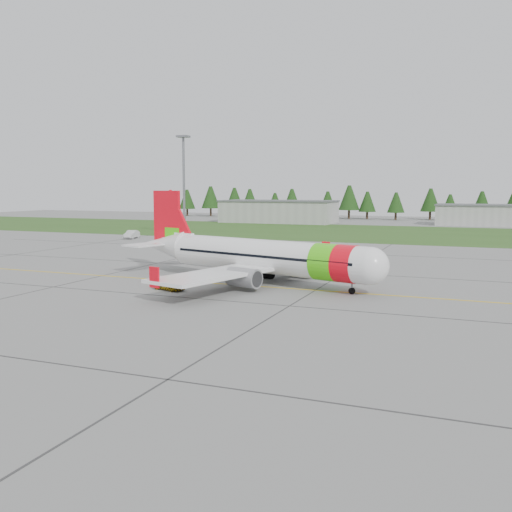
% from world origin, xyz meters
% --- Properties ---
extents(ground, '(320.00, 320.00, 0.00)m').
position_xyz_m(ground, '(0.00, 0.00, 0.00)').
color(ground, gray).
rests_on(ground, ground).
extents(aircraft, '(30.99, 29.22, 9.59)m').
position_xyz_m(aircraft, '(3.38, 10.32, 2.77)').
color(aircraft, white).
rests_on(aircraft, ground).
extents(follow_me_car, '(1.64, 1.79, 3.66)m').
position_xyz_m(follow_me_car, '(-3.39, 2.89, 1.83)').
color(follow_me_car, '#DEAE0C').
rests_on(follow_me_car, ground).
extents(service_van, '(2.00, 1.93, 4.86)m').
position_xyz_m(service_van, '(-39.44, 49.97, 2.43)').
color(service_van, silver).
rests_on(service_van, ground).
extents(grass_strip, '(320.00, 50.00, 0.03)m').
position_xyz_m(grass_strip, '(0.00, 82.00, 0.01)').
color(grass_strip, '#30561E').
rests_on(grass_strip, ground).
extents(taxi_guideline, '(120.00, 0.25, 0.02)m').
position_xyz_m(taxi_guideline, '(0.00, 8.00, 0.01)').
color(taxi_guideline, gold).
rests_on(taxi_guideline, ground).
extents(hangar_west, '(32.00, 14.00, 6.00)m').
position_xyz_m(hangar_west, '(-30.00, 110.00, 3.00)').
color(hangar_west, '#A8A8A3').
rests_on(hangar_west, ground).
extents(hangar_east, '(24.00, 12.00, 5.20)m').
position_xyz_m(hangar_east, '(25.00, 118.00, 2.60)').
color(hangar_east, '#A8A8A3').
rests_on(hangar_east, ground).
extents(floodlight_mast, '(0.50, 0.50, 20.00)m').
position_xyz_m(floodlight_mast, '(-32.00, 58.00, 10.00)').
color(floodlight_mast, slate).
rests_on(floodlight_mast, ground).
extents(treeline, '(160.00, 8.00, 10.00)m').
position_xyz_m(treeline, '(0.00, 138.00, 5.00)').
color(treeline, '#1C3F14').
rests_on(treeline, ground).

